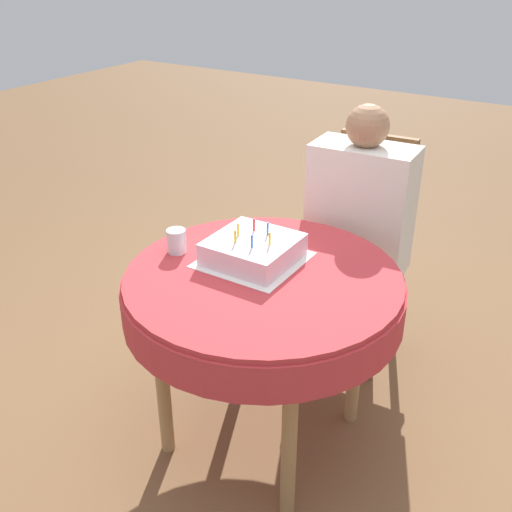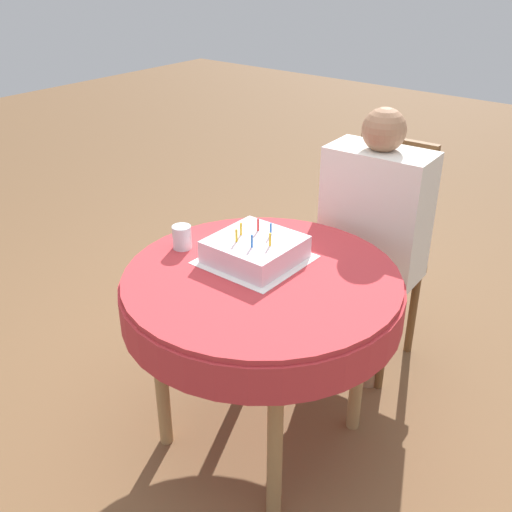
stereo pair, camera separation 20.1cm
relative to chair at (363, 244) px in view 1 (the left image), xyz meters
name	(u,v)px [view 1 (the left image)]	position (x,y,z in m)	size (l,w,h in m)	color
ground_plane	(262,432)	(-0.05, -0.75, -0.52)	(12.00, 12.00, 0.00)	brown
dining_table	(263,297)	(-0.05, -0.75, 0.11)	(0.96, 0.96, 0.71)	#BC3338
chair	(363,244)	(0.00, 0.00, 0.00)	(0.39, 0.39, 0.99)	brown
person	(358,216)	(0.01, -0.09, 0.17)	(0.43, 0.33, 1.15)	#9E7051
napkin	(253,260)	(-0.13, -0.69, 0.20)	(0.33, 0.33, 0.00)	white
birthday_cake	(253,249)	(-0.13, -0.69, 0.24)	(0.28, 0.28, 0.13)	silver
drinking_glass	(177,241)	(-0.40, -0.78, 0.24)	(0.07, 0.07, 0.09)	silver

